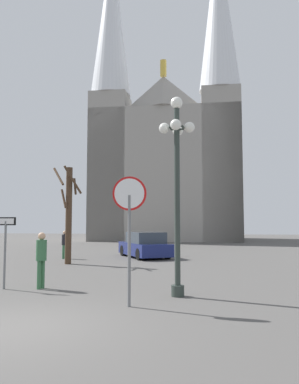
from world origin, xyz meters
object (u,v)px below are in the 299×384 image
at_px(bare_tree, 69,212).
at_px(parked_car_near_navy, 145,246).
at_px(cathedral, 167,148).
at_px(pedestrian_standing, 65,242).
at_px(stop_sign, 129,213).
at_px(pedestrian_walking, 41,254).
at_px(street_lamp, 177,173).
at_px(one_way_arrow_sign, 5,243).

bearing_deg(bare_tree, parked_car_near_navy, 52.07).
bearing_deg(cathedral, pedestrian_standing, -97.94).
bearing_deg(pedestrian_standing, stop_sign, -61.72).
bearing_deg(pedestrian_walking, pedestrian_standing, 107.30).
distance_m(parked_car_near_navy, pedestrian_standing, 4.59).
xyz_separation_m(cathedral, stop_sign, (2.82, -34.83, -8.60)).
distance_m(cathedral, street_lamp, 34.39).
bearing_deg(stop_sign, parked_car_near_navy, 97.81).
distance_m(stop_sign, bare_tree, 10.05).
xyz_separation_m(stop_sign, street_lamp, (1.06, 1.47, 1.18)).
bearing_deg(cathedral, street_lamp, -83.37).
xyz_separation_m(one_way_arrow_sign, parked_car_near_navy, (2.53, 11.01, -0.72)).
height_order(one_way_arrow_sign, pedestrian_walking, one_way_arrow_sign).
xyz_separation_m(cathedral, pedestrian_walking, (-0.38, -32.81, -9.81)).
height_order(cathedral, pedestrian_standing, cathedral).
bearing_deg(street_lamp, one_way_arrow_sign, 176.42).
distance_m(one_way_arrow_sign, parked_car_near_navy, 11.32).
relative_size(cathedral, parked_car_near_navy, 7.75).
bearing_deg(one_way_arrow_sign, street_lamp, -3.58).
bearing_deg(bare_tree, street_lamp, -50.68).
xyz_separation_m(one_way_arrow_sign, pedestrian_standing, (-1.81, 9.53, -0.47)).
relative_size(cathedral, pedestrian_walking, 21.04).
xyz_separation_m(one_way_arrow_sign, street_lamp, (5.35, -0.33, 2.03)).
distance_m(stop_sign, street_lamp, 2.16).
height_order(street_lamp, pedestrian_walking, street_lamp).
distance_m(bare_tree, pedestrian_walking, 7.12).
relative_size(one_way_arrow_sign, bare_tree, 0.46).
relative_size(parked_car_near_navy, pedestrian_walking, 2.72).
relative_size(street_lamp, bare_tree, 1.17).
xyz_separation_m(cathedral, street_lamp, (3.88, -33.36, -7.42)).
xyz_separation_m(stop_sign, bare_tree, (-4.91, 8.76, 0.32)).
distance_m(one_way_arrow_sign, bare_tree, 7.08).
relative_size(one_way_arrow_sign, pedestrian_standing, 1.40).
xyz_separation_m(stop_sign, pedestrian_walking, (-3.20, 2.02, -1.20)).
xyz_separation_m(stop_sign, pedestrian_standing, (-6.09, 11.33, -1.31)).
height_order(bare_tree, pedestrian_walking, bare_tree).
height_order(street_lamp, pedestrian_standing, street_lamp).
height_order(cathedral, stop_sign, cathedral).
bearing_deg(street_lamp, bare_tree, 129.32).
distance_m(pedestrian_walking, pedestrian_standing, 9.75).
distance_m(one_way_arrow_sign, pedestrian_standing, 9.71).
bearing_deg(stop_sign, one_way_arrow_sign, 157.18).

